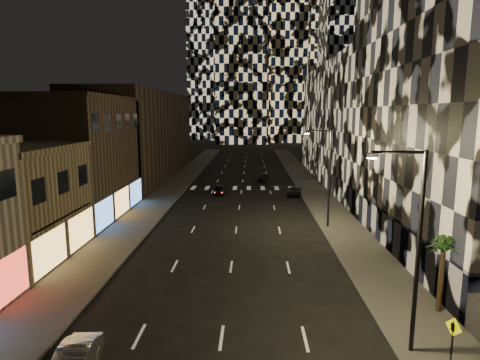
# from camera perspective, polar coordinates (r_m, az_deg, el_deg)

# --- Properties ---
(sidewalk_left) EXTENTS (4.00, 120.00, 0.15)m
(sidewalk_left) POSITION_cam_1_polar(r_m,az_deg,el_deg) (58.80, -9.53, -1.00)
(sidewalk_left) COLOR #47443F
(sidewalk_left) RESTS_ON ground
(sidewalk_right) EXTENTS (4.00, 120.00, 0.15)m
(sidewalk_right) POSITION_cam_1_polar(r_m,az_deg,el_deg) (58.32, 10.13, -1.10)
(sidewalk_right) COLOR #47443F
(sidewalk_right) RESTS_ON ground
(curb_left) EXTENTS (0.20, 120.00, 0.15)m
(curb_left) POSITION_cam_1_polar(r_m,az_deg,el_deg) (58.43, -7.51, -1.02)
(curb_left) COLOR #4C4C47
(curb_left) RESTS_ON ground
(curb_right) EXTENTS (0.20, 120.00, 0.15)m
(curb_right) POSITION_cam_1_polar(r_m,az_deg,el_deg) (58.04, 8.08, -1.10)
(curb_right) COLOR #4C4C47
(curb_right) RESTS_ON ground
(retail_brown) EXTENTS (10.00, 15.00, 12.00)m
(retail_brown) POSITION_cam_1_polar(r_m,az_deg,el_deg) (44.46, -22.81, 2.75)
(retail_brown) COLOR #453427
(retail_brown) RESTS_ON ground
(retail_filler_left) EXTENTS (10.00, 40.00, 14.00)m
(retail_filler_left) POSITION_cam_1_polar(r_m,az_deg,el_deg) (69.29, -13.80, 6.20)
(retail_filler_left) COLOR #453427
(retail_filler_left) RESTS_ON ground
(midrise_base) EXTENTS (0.60, 25.00, 3.00)m
(midrise_base) POSITION_cam_1_polar(r_m,az_deg,el_deg) (34.29, 20.28, -6.59)
(midrise_base) COLOR #383838
(midrise_base) RESTS_ON ground
(midrise_filler_right) EXTENTS (16.00, 40.00, 18.00)m
(midrise_filler_right) POSITION_cam_1_polar(r_m,az_deg,el_deg) (66.38, 18.12, 7.60)
(midrise_filler_right) COLOR #232326
(midrise_filler_right) RESTS_ON ground
(tower_center_low) EXTENTS (18.00, 18.00, 95.00)m
(tower_center_low) POSITION_cam_1_polar(r_m,az_deg,el_deg) (151.30, 0.38, 23.59)
(tower_center_low) COLOR black
(tower_center_low) RESTS_ON ground
(streetlight_near) EXTENTS (2.55, 0.25, 9.00)m
(streetlight_near) POSITION_cam_1_polar(r_m,az_deg,el_deg) (18.85, 23.45, -7.63)
(streetlight_near) COLOR black
(streetlight_near) RESTS_ON sidewalk_right
(streetlight_far) EXTENTS (2.55, 0.25, 9.00)m
(streetlight_far) POSITION_cam_1_polar(r_m,az_deg,el_deg) (37.73, 12.28, 1.20)
(streetlight_far) COLOR black
(streetlight_far) RESTS_ON sidewalk_right
(car_dark_midlane) EXTENTS (1.74, 3.73, 1.24)m
(car_dark_midlane) POSITION_cam_1_polar(r_m,az_deg,el_deg) (53.32, -2.94, -1.36)
(car_dark_midlane) COLOR black
(car_dark_midlane) RESTS_ON ground
(car_dark_oncoming) EXTENTS (1.74, 4.05, 1.16)m
(car_dark_oncoming) POSITION_cam_1_polar(r_m,az_deg,el_deg) (64.17, 3.42, 0.45)
(car_dark_oncoming) COLOR black
(car_dark_oncoming) RESTS_ON ground
(car_dark_rightlane) EXTENTS (2.26, 4.02, 1.06)m
(car_dark_rightlane) POSITION_cam_1_polar(r_m,az_deg,el_deg) (52.81, 7.74, -1.64)
(car_dark_rightlane) COLOR black
(car_dark_rightlane) RESTS_ON ground
(ped_sign) EXTENTS (0.30, 0.77, 2.40)m
(ped_sign) POSITION_cam_1_polar(r_m,az_deg,el_deg) (19.37, 28.00, -19.02)
(ped_sign) COLOR black
(ped_sign) RESTS_ON sidewalk_right
(palm_tree) EXTENTS (2.10, 2.11, 4.15)m
(palm_tree) POSITION_cam_1_polar(r_m,az_deg,el_deg) (23.87, 26.95, -8.81)
(palm_tree) COLOR #47331E
(palm_tree) RESTS_ON sidewalk_right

